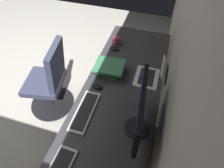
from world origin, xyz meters
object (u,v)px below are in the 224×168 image
(keyboard_main, at_px, (85,111))
(office_chair, at_px, (50,83))
(mouse_spare, at_px, (114,49))
(coffee_mug, at_px, (116,41))
(laptop_leftmost, at_px, (154,76))
(mouse_main, at_px, (97,86))
(book_stack_near, at_px, (108,68))
(monitor_primary, at_px, (140,111))
(drawer_pedestal, at_px, (113,142))

(keyboard_main, height_order, office_chair, office_chair)
(mouse_spare, xyz_separation_m, office_chair, (0.48, -0.64, -0.29))
(coffee_mug, bearing_deg, laptop_leftmost, 48.55)
(office_chair, bearing_deg, mouse_spare, 126.72)
(laptop_leftmost, relative_size, mouse_spare, 3.19)
(mouse_main, height_order, coffee_mug, coffee_mug)
(book_stack_near, distance_m, coffee_mug, 0.49)
(keyboard_main, bearing_deg, mouse_main, 178.44)
(laptop_leftmost, bearing_deg, book_stack_near, -85.65)
(coffee_mug, distance_m, office_chair, 0.93)
(laptop_leftmost, bearing_deg, mouse_main, -62.07)
(monitor_primary, bearing_deg, office_chair, -111.28)
(keyboard_main, bearing_deg, laptop_leftmost, 137.57)
(mouse_spare, bearing_deg, mouse_main, 0.63)
(monitor_primary, distance_m, office_chair, 1.29)
(mouse_main, relative_size, mouse_spare, 1.00)
(mouse_spare, height_order, office_chair, office_chair)
(drawer_pedestal, relative_size, monitor_primary, 1.25)
(laptop_leftmost, xyz_separation_m, book_stack_near, (0.03, -0.46, 0.01))
(mouse_spare, bearing_deg, keyboard_main, -0.09)
(drawer_pedestal, xyz_separation_m, office_chair, (-0.43, -0.90, 0.11))
(keyboard_main, relative_size, coffee_mug, 3.57)
(mouse_spare, bearing_deg, laptop_leftmost, 56.73)
(laptop_leftmost, xyz_separation_m, coffee_mug, (-0.45, -0.51, -0.01))
(laptop_leftmost, distance_m, office_chair, 1.20)
(laptop_leftmost, relative_size, coffee_mug, 2.81)
(drawer_pedestal, height_order, keyboard_main, keyboard_main)
(drawer_pedestal, bearing_deg, monitor_primary, 92.49)
(mouse_main, xyz_separation_m, office_chair, (-0.11, -0.65, -0.29))
(monitor_primary, relative_size, office_chair, 0.57)
(monitor_primary, relative_size, mouse_main, 5.36)
(coffee_mug, xyz_separation_m, office_chair, (0.60, -0.63, -0.32))
(mouse_main, relative_size, coffee_mug, 0.88)
(laptop_leftmost, bearing_deg, monitor_primary, -4.90)
(drawer_pedestal, bearing_deg, mouse_spare, -164.07)
(keyboard_main, relative_size, mouse_main, 4.05)
(book_stack_near, bearing_deg, laptop_leftmost, 94.35)
(coffee_mug, bearing_deg, mouse_main, 1.22)
(coffee_mug, relative_size, office_chair, 0.12)
(mouse_spare, relative_size, book_stack_near, 0.35)
(keyboard_main, relative_size, office_chair, 0.43)
(monitor_primary, xyz_separation_m, keyboard_main, (-0.03, -0.45, -0.25))
(laptop_leftmost, height_order, book_stack_near, laptop_leftmost)
(drawer_pedestal, xyz_separation_m, mouse_spare, (-0.91, -0.26, 0.40))
(drawer_pedestal, distance_m, mouse_main, 0.57)
(mouse_main, bearing_deg, office_chair, -99.77)
(book_stack_near, height_order, coffee_mug, book_stack_near)
(drawer_pedestal, height_order, monitor_primary, monitor_primary)
(keyboard_main, xyz_separation_m, mouse_main, (-0.29, 0.01, 0.01))
(monitor_primary, relative_size, book_stack_near, 1.86)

